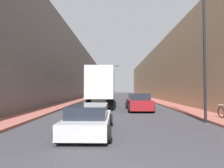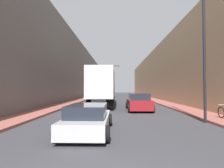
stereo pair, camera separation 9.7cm
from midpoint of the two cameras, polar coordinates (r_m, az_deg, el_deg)
The scene contains 9 objects.
sidewalk_right at distance 33.04m, azimuth 12.86°, elevation -4.90°, with size 2.21×80.00×0.15m.
sidewalk_left at distance 32.99m, azimuth -9.55°, elevation -4.93°, with size 2.21×80.00×0.15m.
building_right at distance 34.17m, azimuth 19.58°, elevation 3.53°, with size 6.00×80.00×10.01m.
building_left at distance 34.18m, azimuth -16.30°, elevation 5.05°, with size 6.00×80.00×11.85m.
semi_truck at distance 21.18m, azimuth -2.61°, elevation -0.90°, with size 2.55×12.55×4.08m.
sedan_car at distance 8.16m, azimuth -7.48°, elevation -11.26°, with size 2.08×4.30×1.29m.
suv_car at distance 16.47m, azimuth 8.84°, elevation -5.87°, with size 2.20×4.56×1.59m.
traffic_signal_gantry at distance 33.38m, azimuth -4.62°, elevation 3.08°, with size 5.81×0.35×6.66m.
street_lamp at distance 12.12m, azimuth 28.05°, elevation 13.89°, with size 0.44×0.44×8.32m.
Camera 2 is at (-0.09, -2.33, 1.98)m, focal length 28.00 mm.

